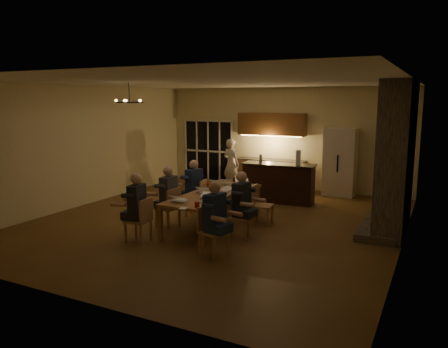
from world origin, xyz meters
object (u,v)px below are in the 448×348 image
Objects in this scene: can_silver at (201,197)px; laptop_b at (206,197)px; chair_right_far at (263,205)px; person_left_mid at (169,197)px; person_right_near at (215,219)px; person_right_mid at (241,205)px; plate_left at (181,200)px; laptop_e at (226,180)px; can_cola at (234,180)px; chandelier at (129,102)px; redcup_mid at (209,186)px; laptop_d at (223,190)px; bar_blender at (298,157)px; person_left_near at (137,207)px; can_right at (234,190)px; mug_front at (202,195)px; chair_left_mid at (168,207)px; mug_back at (216,184)px; chair_right_mid at (238,217)px; laptop_a at (180,196)px; plate_near at (213,200)px; standing_person at (231,164)px; redcup_near at (197,205)px; bar_island at (279,183)px; dining_table at (214,210)px; bar_bottle at (261,159)px; laptop_c at (204,187)px; refrigerator at (340,162)px; chair_left_near at (138,220)px; laptop_f at (242,182)px; chair_right_near at (214,231)px; chair_left_far at (196,198)px; plate_far at (246,189)px.

laptop_b is at bearing -38.52° from can_silver.
person_left_mid is at bearing 120.38° from chair_right_far.
chair_right_far is 2.78× the size of laptop_b.
chair_right_far is at bearing 10.27° from person_right_near.
person_right_mid is 1.26m from plate_left.
can_cola is (0.06, 0.37, -0.05)m from laptop_e.
chandelier is 2.66m from redcup_mid.
bar_blender reaches higher than laptop_d.
person_right_near is 5.35× the size of plate_left.
bar_blender is (1.90, 4.51, 0.59)m from person_left_near.
can_right is at bearing 62.16° from plate_left.
person_right_near is at bearing -51.74° from mug_front.
laptop_d is at bearing 122.04° from chair_left_mid.
can_silver reaches higher than mug_back.
chair_right_mid is 1.00× the size of chair_right_far.
laptop_a is 0.54m from laptop_b.
standing_person is at bearing 111.43° from plate_near.
chandelier reaches higher than redcup_near.
can_silver is at bearing -101.56° from bar_island.
dining_table is at bearing 80.59° from mug_front.
bar_blender is (1.29, 3.90, 0.42)m from laptop_a.
redcup_mid is at bearing -99.57° from bar_bottle.
bar_blender is at bearing 59.61° from redcup_mid.
chair_right_far is (0.91, 0.64, 0.07)m from dining_table.
mug_front reaches higher than plate_near.
laptop_c is at bearing 122.35° from standing_person.
plate_near is (0.56, 0.42, -0.10)m from laptop_a.
person_right_mid is 4.31× the size of laptop_c.
person_right_near is 0.86× the size of standing_person.
refrigerator is 2.25× the size of chair_left_mid.
laptop_c reaches higher than chair_left_near.
bar_bottle is (0.39, 2.30, 0.39)m from redcup_mid.
laptop_c and laptop_f have the same top height.
redcup_mid is at bearing -114.63° from bar_island.
chandelier is at bearing 16.99° from laptop_e.
redcup_near is at bearing 76.11° from chair_right_near.
laptop_b is (-0.67, -1.44, 0.42)m from chair_right_far.
plate_near is at bearing 75.57° from laptop_b.
person_left_mid is at bearing -143.99° from can_right.
person_right_mid reaches higher than laptop_b.
laptop_c is (0.56, -0.58, 0.42)m from chair_left_far.
chair_right_far is 7.42× the size of can_right.
mug_back is at bearing 124.87° from standing_person.
chair_right_near is at bearing -35.73° from laptop_d.
chair_left_far and chair_right_far have the same top height.
laptop_f is at bearing 153.08° from chair_left_mid.
can_cola is at bearing 138.22° from laptop_d.
dining_table is at bearing 44.37° from chair_left_far.
redcup_mid is (0.45, 2.12, 0.37)m from chair_left_near.
plate_far is at bearing 6.47° from chair_right_mid.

